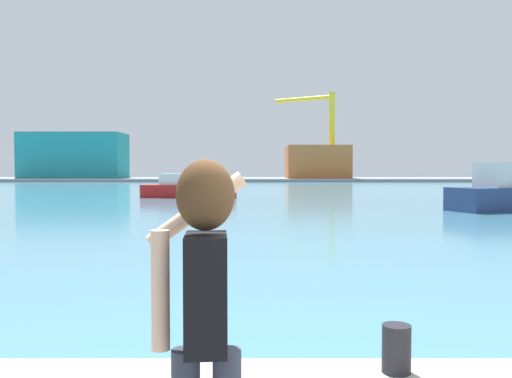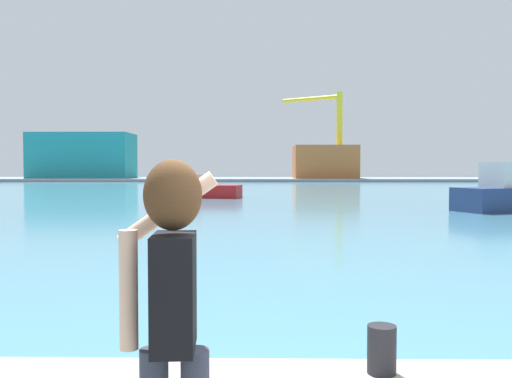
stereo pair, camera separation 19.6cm
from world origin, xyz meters
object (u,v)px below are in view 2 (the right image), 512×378
object	(u,v)px
boat_moored	(193,189)
warehouse_left	(83,156)
warehouse_right	(324,162)
port_crane	(331,125)
person_photographer	(172,299)
harbor_bollard	(382,349)

from	to	relation	value
boat_moored	warehouse_left	distance (m)	59.45
warehouse_right	port_crane	xyz separation A→B (m)	(1.15, -0.05, 6.31)
warehouse_right	warehouse_left	bearing A→B (deg)	179.06
port_crane	boat_moored	bearing A→B (deg)	-107.69
person_photographer	warehouse_left	xyz separation A→B (m)	(-31.03, 91.08, 2.74)
boat_moored	warehouse_left	bearing A→B (deg)	126.43
port_crane	harbor_bollard	bearing A→B (deg)	-96.71
boat_moored	warehouse_right	world-z (taller)	warehouse_right
harbor_bollard	warehouse_right	world-z (taller)	warehouse_right
warehouse_left	warehouse_right	world-z (taller)	warehouse_left
person_photographer	warehouse_right	world-z (taller)	warehouse_right
person_photographer	warehouse_right	size ratio (longest dim) A/B	0.17
warehouse_left	port_crane	size ratio (longest dim) A/B	1.16
harbor_bollard	warehouse_right	bearing A→B (deg)	84.02
person_photographer	harbor_bollard	size ratio (longest dim) A/B	4.37
person_photographer	warehouse_right	bearing A→B (deg)	-10.83
person_photographer	warehouse_left	distance (m)	96.26
harbor_bollard	port_crane	distance (m)	89.55
warehouse_left	port_crane	world-z (taller)	port_crane
port_crane	warehouse_right	bearing A→B (deg)	177.71
harbor_bollard	port_crane	xyz separation A→B (m)	(10.42, 88.50, 8.80)
person_photographer	harbor_bollard	bearing A→B (deg)	-41.53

